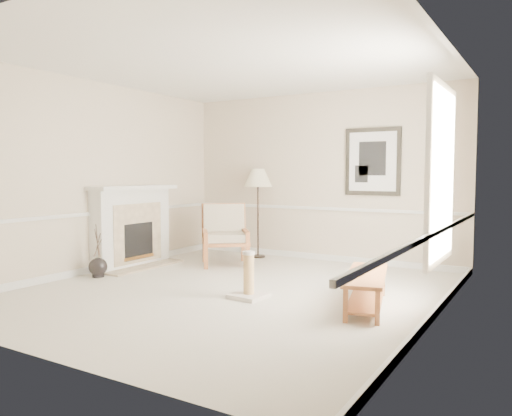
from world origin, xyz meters
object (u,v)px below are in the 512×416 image
at_px(floor_lamp, 258,180).
at_px(bench, 366,285).
at_px(floor_vase, 98,267).
at_px(armchair, 225,232).
at_px(scratching_post, 249,283).

relative_size(floor_lamp, bench, 1.11).
bearing_deg(floor_lamp, bench, -39.61).
bearing_deg(floor_vase, armchair, 62.43).
bearing_deg(armchair, floor_lamp, 41.54).
height_order(floor_vase, armchair, armchair).
xyz_separation_m(armchair, floor_lamp, (0.14, 0.84, 0.85)).
bearing_deg(floor_vase, floor_lamp, 67.61).
distance_m(floor_vase, armchair, 2.12).
height_order(floor_vase, scratching_post, floor_vase).
height_order(armchair, scratching_post, armchair).
distance_m(armchair, scratching_post, 2.36).
xyz_separation_m(floor_vase, floor_lamp, (1.11, 2.69, 1.24)).
bearing_deg(bench, scratching_post, -167.92).
bearing_deg(armchair, floor_vase, -156.33).
distance_m(floor_vase, scratching_post, 2.52).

